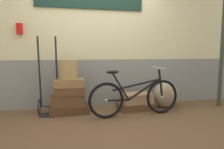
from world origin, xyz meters
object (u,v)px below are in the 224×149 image
suitcase_1 (69,100)px  suitcase_3 (69,83)px  suitcase_2 (70,91)px  luggage_trolley (49,95)px  bicycle (135,97)px  suitcase_4 (134,106)px  burlap_sack (166,94)px  wicker_basket (68,69)px  suitcase_0 (69,110)px  suitcase_5 (136,98)px

suitcase_1 → suitcase_3: 0.33m
suitcase_2 → suitcase_3: suitcase_3 is taller
luggage_trolley → bicycle: 1.55m
luggage_trolley → bicycle: bearing=-15.6°
suitcase_4 → burlap_sack: bearing=-0.0°
suitcase_3 → luggage_trolley: 0.44m
suitcase_1 → suitcase_3: size_ratio=1.12×
suitcase_4 → luggage_trolley: bearing=177.3°
suitcase_3 → suitcase_4: size_ratio=0.83×
wicker_basket → bicycle: (1.14, -0.36, -0.48)m
suitcase_0 → suitcase_2: size_ratio=1.35×
luggage_trolley → burlap_sack: luggage_trolley is taller
suitcase_0 → bicycle: bearing=-21.1°
suitcase_5 → suitcase_3: bearing=176.6°
suitcase_4 → suitcase_3: bearing=-179.2°
suitcase_0 → suitcase_3: (0.01, -0.03, 0.50)m
luggage_trolley → burlap_sack: size_ratio=2.62×
suitcase_0 → luggage_trolley: 0.45m
suitcase_1 → suitcase_5: suitcase_1 is taller
suitcase_0 → bicycle: (1.14, -0.37, 0.27)m
suitcase_1 → luggage_trolley: (-0.35, 0.05, 0.09)m
suitcase_0 → suitcase_1: size_ratio=1.19×
luggage_trolley → suitcase_4: bearing=-1.4°
suitcase_1 → bicycle: (1.15, -0.37, 0.09)m
suitcase_4 → bicycle: bearing=-107.3°
suitcase_0 → suitcase_4: bearing=-2.7°
burlap_sack → suitcase_3: bearing=-178.2°
suitcase_4 → luggage_trolley: luggage_trolley is taller
bicycle → suitcase_1: bearing=162.2°
suitcase_5 → wicker_basket: (-1.29, 0.00, 0.59)m
suitcase_0 → suitcase_3: bearing=-77.4°
suitcase_2 → suitcase_5: 1.28m
suitcase_2 → suitcase_0: bearing=132.2°
suitcase_2 → burlap_sack: size_ratio=0.97×
bicycle → luggage_trolley: bearing=164.4°
suitcase_3 → suitcase_5: size_ratio=0.93×
suitcase_4 → bicycle: bicycle is taller
suitcase_0 → luggage_trolley: bearing=168.6°
suitcase_3 → burlap_sack: (1.91, 0.06, -0.30)m
suitcase_2 → suitcase_1: bearing=140.4°
suitcase_0 → wicker_basket: size_ratio=2.01×
suitcase_0 → suitcase_3: 0.50m
suitcase_5 → bicycle: bicycle is taller
suitcase_3 → suitcase_4: 1.34m
luggage_trolley → burlap_sack: 2.28m
wicker_basket → bicycle: 1.29m
burlap_sack → bicycle: bicycle is taller
burlap_sack → bicycle: 0.88m
suitcase_1 → suitcase_4: suitcase_1 is taller
suitcase_2 → luggage_trolley: (-0.38, 0.08, -0.09)m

